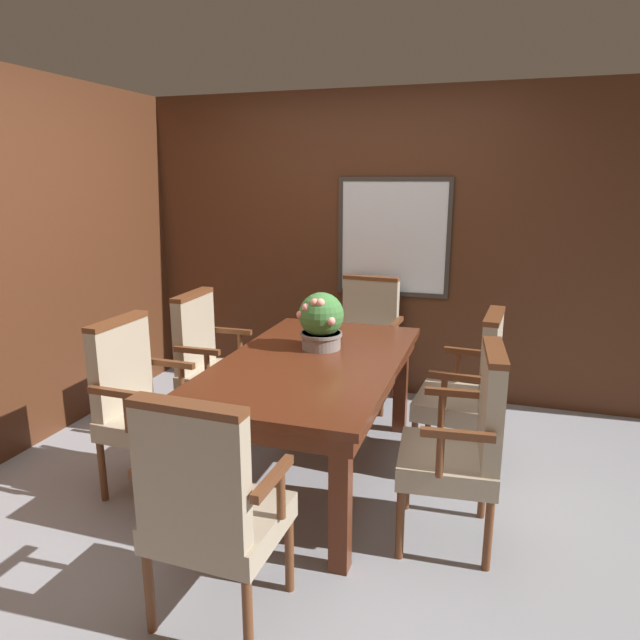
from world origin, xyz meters
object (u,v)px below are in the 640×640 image
(chair_head_far, at_px, (366,336))
(chair_right_near, at_px, (464,439))
(dining_table, at_px, (312,375))
(chair_head_near, at_px, (209,504))
(chair_left_far, at_px, (210,359))
(chair_right_far, at_px, (470,386))
(chair_left_near, at_px, (140,399))
(potted_plant, at_px, (321,320))

(chair_head_far, xyz_separation_m, chair_right_near, (0.88, -1.68, 0.00))
(dining_table, xyz_separation_m, chair_head_near, (-0.00, -1.26, -0.10))
(chair_head_near, bearing_deg, dining_table, -88.20)
(dining_table, relative_size, chair_left_far, 1.78)
(chair_right_far, height_order, chair_left_far, same)
(chair_left_near, distance_m, chair_right_near, 1.80)
(dining_table, height_order, chair_right_far, chair_right_far)
(chair_left_near, relative_size, chair_head_far, 1.00)
(chair_right_far, xyz_separation_m, chair_head_near, (-0.89, -1.63, 0.00))
(potted_plant, bearing_deg, chair_head_far, 87.91)
(chair_right_near, height_order, chair_right_far, same)
(chair_left_far, distance_m, potted_plant, 0.95)
(chair_head_far, relative_size, chair_left_far, 1.00)
(chair_head_near, bearing_deg, chair_left_near, -41.40)
(chair_head_far, xyz_separation_m, potted_plant, (-0.04, -1.07, 0.38))
(chair_head_near, bearing_deg, chair_right_near, -133.91)
(dining_table, height_order, chair_head_near, chair_head_near)
(chair_left_far, xyz_separation_m, chair_head_near, (0.88, -1.64, 0.00))
(chair_left_near, bearing_deg, chair_head_near, -131.51)
(chair_left_near, relative_size, chair_right_far, 1.00)
(chair_head_far, relative_size, chair_right_far, 1.00)
(chair_left_near, height_order, chair_head_near, same)
(chair_left_near, height_order, chair_right_far, same)
(dining_table, xyz_separation_m, chair_left_far, (-0.88, 0.37, -0.10))
(dining_table, height_order, chair_left_far, chair_left_far)
(chair_left_near, distance_m, chair_head_far, 1.94)
(dining_table, bearing_deg, potted_plant, 94.16)
(chair_right_far, bearing_deg, chair_head_near, -24.36)
(chair_left_near, bearing_deg, chair_right_far, -64.41)
(chair_right_near, xyz_separation_m, potted_plant, (-0.92, 0.61, 0.38))
(chair_left_near, xyz_separation_m, chair_head_far, (0.92, 1.71, 0.00))
(chair_right_near, relative_size, chair_right_far, 1.00)
(chair_right_far, distance_m, chair_head_near, 1.86)
(chair_left_near, relative_size, chair_right_near, 1.00)
(chair_right_far, bearing_deg, chair_right_near, 5.56)
(dining_table, relative_size, chair_right_near, 1.78)
(chair_right_near, bearing_deg, potted_plant, -128.74)
(chair_right_near, distance_m, potted_plant, 1.17)
(chair_head_far, bearing_deg, dining_table, -87.09)
(chair_right_far, bearing_deg, potted_plant, -76.66)
(dining_table, distance_m, chair_left_near, 1.00)
(chair_head_far, distance_m, chair_head_near, 2.56)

